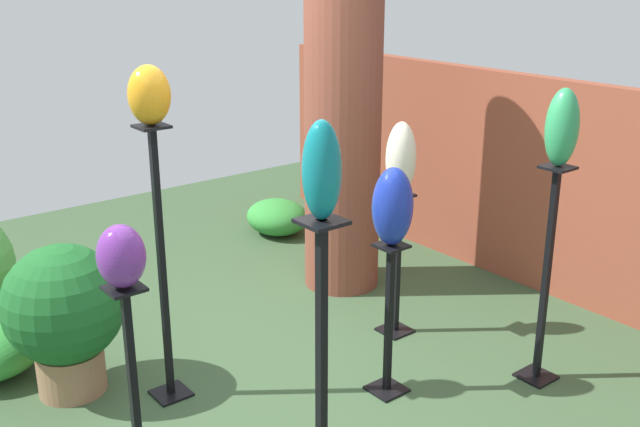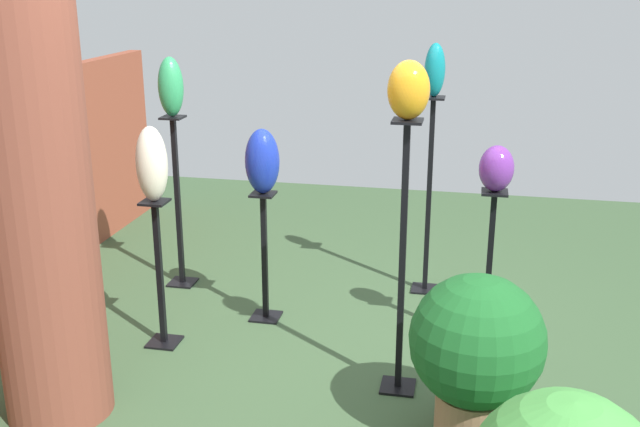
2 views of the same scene
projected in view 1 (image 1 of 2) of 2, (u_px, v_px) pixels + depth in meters
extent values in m
plane|color=#385133|center=(247.00, 389.00, 4.40)|extent=(8.00, 8.00, 0.00)
cube|color=brown|center=(529.00, 182.00, 5.65)|extent=(5.60, 0.12, 1.60)
cylinder|color=brown|center=(343.00, 124.00, 5.46)|extent=(0.57, 0.57, 2.52)
cube|color=black|center=(322.00, 395.00, 2.99)|extent=(0.04, 0.04, 1.49)
cube|color=black|center=(322.00, 222.00, 2.76)|extent=(0.16, 0.16, 0.02)
cube|color=black|center=(395.00, 330.00, 5.08)|extent=(0.20, 0.20, 0.01)
cube|color=black|center=(397.00, 265.00, 4.93)|extent=(0.04, 0.04, 0.98)
cube|color=black|center=(400.00, 195.00, 4.78)|extent=(0.16, 0.16, 0.01)
cube|color=black|center=(536.00, 376.00, 4.52)|extent=(0.20, 0.20, 0.01)
cube|color=black|center=(546.00, 277.00, 4.31)|extent=(0.04, 0.04, 1.32)
cube|color=black|center=(558.00, 167.00, 4.10)|extent=(0.16, 0.16, 0.02)
cube|color=black|center=(171.00, 393.00, 4.34)|extent=(0.20, 0.20, 0.01)
cube|color=black|center=(162.00, 268.00, 4.09)|extent=(0.04, 0.04, 1.59)
cube|color=black|center=(152.00, 126.00, 3.84)|extent=(0.16, 0.16, 0.02)
cube|color=black|center=(387.00, 389.00, 4.39)|extent=(0.20, 0.20, 0.01)
cube|color=black|center=(389.00, 320.00, 4.24)|extent=(0.04, 0.04, 0.92)
cube|color=black|center=(391.00, 246.00, 4.10)|extent=(0.16, 0.16, 0.01)
cube|color=black|center=(134.00, 392.00, 3.41)|extent=(0.04, 0.04, 1.05)
cube|color=black|center=(124.00, 288.00, 3.24)|extent=(0.16, 0.16, 0.02)
ellipsoid|color=#0F727A|center=(322.00, 171.00, 2.69)|extent=(0.15, 0.15, 0.37)
ellipsoid|color=beige|center=(401.00, 158.00, 4.70)|extent=(0.19, 0.19, 0.47)
ellipsoid|color=#2D9356|center=(562.00, 128.00, 4.03)|extent=(0.18, 0.18, 0.43)
ellipsoid|color=orange|center=(149.00, 95.00, 3.79)|extent=(0.20, 0.22, 0.31)
ellipsoid|color=#192D9E|center=(393.00, 207.00, 4.02)|extent=(0.22, 0.23, 0.44)
ellipsoid|color=#6B2D8C|center=(121.00, 256.00, 3.20)|extent=(0.21, 0.21, 0.29)
cylinder|color=#936B4C|center=(72.00, 370.00, 4.35)|extent=(0.39, 0.39, 0.26)
sphere|color=#195923|center=(64.00, 304.00, 4.21)|extent=(0.69, 0.69, 0.69)
ellipsoid|color=#338C38|center=(277.00, 217.00, 6.87)|extent=(0.61, 0.54, 0.31)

